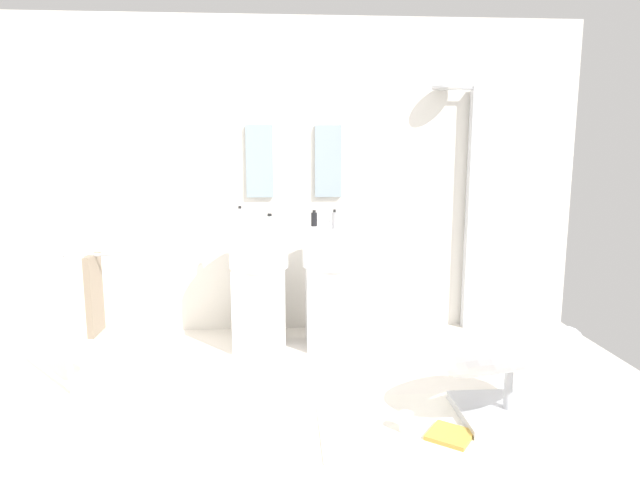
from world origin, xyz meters
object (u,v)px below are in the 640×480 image
at_px(lounge_chair, 510,361).
at_px(pedestal_sink_left, 259,284).
at_px(soap_bottle_black, 314,219).
at_px(soap_bottle_white, 240,218).
at_px(towel_rack, 90,298).
at_px(magazine_ochre, 450,435).
at_px(soap_bottle_clear, 270,222).
at_px(shower_column, 473,204).
at_px(pedestal_sink_right, 332,283).
at_px(coffee_mug, 406,422).
at_px(soap_bottle_grey, 334,220).

bearing_deg(lounge_chair, pedestal_sink_left, 139.19).
bearing_deg(lounge_chair, soap_bottle_black, 127.89).
relative_size(lounge_chair, soap_bottle_white, 6.02).
relative_size(lounge_chair, towel_rack, 1.07).
height_order(magazine_ochre, soap_bottle_clear, soap_bottle_clear).
bearing_deg(lounge_chair, shower_column, 78.62).
xyz_separation_m(pedestal_sink_left, soap_bottle_black, (0.43, 0.06, 0.50)).
relative_size(pedestal_sink_left, soap_bottle_black, 8.34).
xyz_separation_m(shower_column, magazine_ochre, (-0.72, -1.82, -1.06)).
height_order(pedestal_sink_right, soap_bottle_black, soap_bottle_black).
bearing_deg(shower_column, lounge_chair, -101.38).
bearing_deg(magazine_ochre, soap_bottle_white, 166.05).
distance_m(pedestal_sink_left, shower_column, 1.92).
bearing_deg(soap_bottle_clear, coffee_mug, -59.58).
relative_size(towel_rack, soap_bottle_grey, 6.38).
distance_m(pedestal_sink_left, pedestal_sink_right, 0.57).
distance_m(pedestal_sink_left, lounge_chair, 1.95).
distance_m(shower_column, soap_bottle_grey, 1.31).
distance_m(coffee_mug, soap_bottle_grey, 1.62).
bearing_deg(pedestal_sink_right, magazine_ochre, -70.91).
relative_size(lounge_chair, soap_bottle_black, 8.07).
bearing_deg(shower_column, soap_bottle_black, -168.40).
distance_m(shower_column, soap_bottle_white, 1.97).
bearing_deg(soap_bottle_white, soap_bottle_grey, -8.84).
xyz_separation_m(pedestal_sink_right, soap_bottle_white, (-0.70, -0.00, 0.52)).
distance_m(coffee_mug, soap_bottle_white, 1.96).
height_order(soap_bottle_grey, soap_bottle_clear, soap_bottle_grey).
height_order(soap_bottle_white, soap_bottle_grey, soap_bottle_white).
bearing_deg(pedestal_sink_right, pedestal_sink_left, 180.00).
height_order(towel_rack, soap_bottle_clear, soap_bottle_clear).
relative_size(pedestal_sink_left, lounge_chair, 1.03).
xyz_separation_m(towel_rack, soap_bottle_white, (0.87, 0.79, 0.39)).
relative_size(pedestal_sink_left, soap_bottle_clear, 8.70).
bearing_deg(towel_rack, lounge_chair, -10.91).
bearing_deg(pedestal_sink_left, coffee_mug, -58.58).
bearing_deg(soap_bottle_clear, soap_bottle_black, 25.57).
distance_m(lounge_chair, soap_bottle_grey, 1.61).
height_order(soap_bottle_white, soap_bottle_black, soap_bottle_white).
relative_size(towel_rack, coffee_mug, 8.78).
bearing_deg(pedestal_sink_right, coffee_mug, -78.38).
relative_size(pedestal_sink_right, soap_bottle_grey, 7.03).
xyz_separation_m(towel_rack, soap_bottle_black, (1.44, 0.86, 0.37)).
distance_m(magazine_ochre, coffee_mug, 0.24).
distance_m(pedestal_sink_right, coffee_mug, 1.49).
height_order(towel_rack, soap_bottle_black, soap_bottle_black).
xyz_separation_m(shower_column, soap_bottle_clear, (-1.71, -0.44, -0.08)).
xyz_separation_m(lounge_chair, towel_rack, (-2.48, 0.48, 0.28)).
distance_m(towel_rack, soap_bottle_grey, 1.76).
height_order(coffee_mug, soap_bottle_grey, soap_bottle_grey).
xyz_separation_m(coffee_mug, soap_bottle_clear, (-0.76, 1.30, 0.94)).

